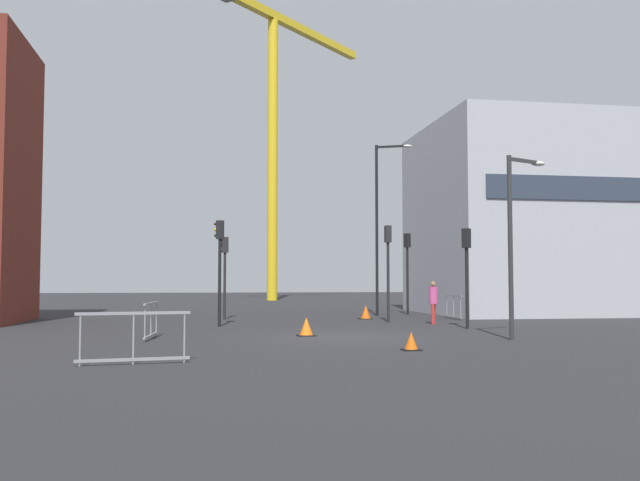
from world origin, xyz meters
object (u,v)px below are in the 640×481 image
construction_crane (277,106)px  traffic_cone_striped (306,327)px  traffic_cone_orange (366,313)px  traffic_light_corner (407,260)px  pedestrian_walking (433,299)px  streetlamp_tall (381,216)px  traffic_light_far (225,264)px  traffic_light_verge (388,257)px  traffic_light_median (220,255)px  streetlamp_short (515,228)px  traffic_cone_on_verge (411,342)px  traffic_light_crosswalk (467,261)px

construction_crane → traffic_cone_striped: 42.85m
construction_crane → traffic_cone_orange: (0.91, -30.23, -16.95)m
traffic_light_corner → pedestrian_walking: size_ratio=2.43×
streetlamp_tall → traffic_cone_orange: (-1.36, -2.51, -4.60)m
traffic_light_corner → traffic_cone_striped: 14.47m
construction_crane → traffic_light_far: bearing=-100.3°
traffic_light_verge → traffic_cone_orange: traffic_light_verge is taller
traffic_light_far → traffic_cone_orange: traffic_light_far is taller
pedestrian_walking → construction_crane: bearing=94.6°
traffic_light_median → traffic_light_far: size_ratio=1.09×
traffic_light_corner → traffic_cone_orange: bearing=-130.9°
streetlamp_tall → construction_crane: bearing=94.7°
construction_crane → traffic_light_verge: 35.88m
traffic_cone_striped → traffic_light_median: bearing=117.5°
traffic_light_median → traffic_light_far: 4.74m
streetlamp_short → traffic_cone_orange: 11.88m
traffic_cone_on_verge → traffic_cone_orange: 14.03m
construction_crane → traffic_light_crosswalk: bearing=-85.3°
traffic_light_corner → pedestrian_walking: traffic_light_corner is taller
traffic_light_verge → traffic_light_corner: bearing=66.3°
traffic_light_verge → pedestrian_walking: 2.67m
pedestrian_walking → traffic_cone_on_verge: bearing=-111.7°
construction_crane → traffic_light_crosswalk: size_ratio=7.16×
streetlamp_tall → traffic_cone_striped: bearing=-115.1°
traffic_cone_on_verge → traffic_cone_orange: size_ratio=0.75×
traffic_cone_on_verge → traffic_cone_striped: traffic_cone_striped is taller
construction_crane → pedestrian_walking: size_ratio=15.23×
streetlamp_tall → pedestrian_walking: size_ratio=4.97×
streetlamp_tall → traffic_light_corner: (1.62, 0.92, -2.13)m
traffic_cone_striped → traffic_light_corner: bearing=60.6°
traffic_light_far → traffic_light_verge: bearing=-26.1°
construction_crane → streetlamp_short: 43.94m
streetlamp_short → traffic_light_far: 14.57m
construction_crane → traffic_light_verge: bearing=-87.8°
traffic_light_verge → traffic_light_corner: (2.62, 5.97, 0.06)m
traffic_light_crosswalk → traffic_cone_on_verge: traffic_light_crosswalk is taller
streetlamp_short → traffic_cone_on_verge: bearing=-147.5°
streetlamp_short → traffic_light_far: bearing=124.1°
streetlamp_short → traffic_cone_striped: streetlamp_short is taller
streetlamp_short → streetlamp_tall: bearing=92.1°
streetlamp_tall → traffic_cone_striped: 13.50m
traffic_light_verge → traffic_light_corner: size_ratio=0.98×
traffic_cone_on_verge → traffic_light_median: bearing=114.5°
traffic_light_crosswalk → traffic_cone_striped: 6.92m
traffic_light_far → traffic_light_median: bearing=-94.0°
traffic_light_corner → traffic_cone_orange: (-2.97, -3.43, -2.47)m
traffic_light_verge → traffic_cone_on_verge: traffic_light_verge is taller
traffic_light_far → traffic_light_crosswalk: traffic_light_far is taller
traffic_light_verge → traffic_light_corner: 6.52m
traffic_cone_striped → traffic_light_crosswalk: bearing=20.1°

